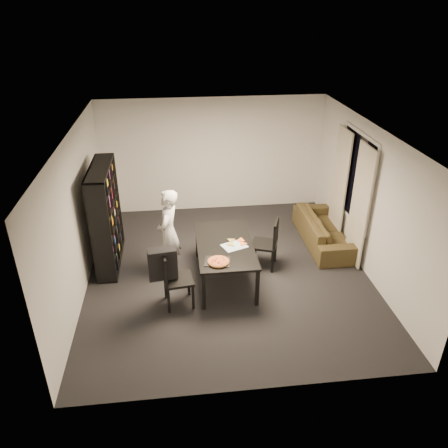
{
  "coord_description": "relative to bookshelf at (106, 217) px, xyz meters",
  "views": [
    {
      "loc": [
        -0.85,
        -6.67,
        4.51
      ],
      "look_at": [
        -0.08,
        -0.13,
        1.05
      ],
      "focal_mm": 35.0,
      "sensor_mm": 36.0,
      "label": 1
    }
  ],
  "objects": [
    {
      "name": "pepperoni_pizza",
      "position": [
        1.9,
        -1.42,
        -0.21
      ],
      "size": [
        0.35,
        0.35,
        0.03
      ],
      "rotation": [
        0.0,
        0.0,
        -0.42
      ],
      "color": "#8F5C29",
      "rests_on": "dining_table"
    },
    {
      "name": "dining_table",
      "position": [
        2.07,
        -0.83,
        -0.3
      ],
      "size": [
        0.96,
        1.72,
        0.72
      ],
      "color": "black",
      "rests_on": "room"
    },
    {
      "name": "window_pane",
      "position": [
        4.64,
        -0.0,
        0.55
      ],
      "size": [
        0.02,
        1.4,
        1.6
      ],
      "primitive_type": "cube",
      "color": "black",
      "rests_on": "room"
    },
    {
      "name": "chair_left",
      "position": [
        1.16,
        -1.46,
        -0.39
      ],
      "size": [
        0.51,
        0.51,
        0.98
      ],
      "rotation": [
        0.0,
        0.0,
        1.7
      ],
      "color": "black",
      "rests_on": "room"
    },
    {
      "name": "curtain_left",
      "position": [
        4.56,
        -0.52,
        0.2
      ],
      "size": [
        0.03,
        0.7,
        2.25
      ],
      "primitive_type": "cube",
      "color": "#BAB39E",
      "rests_on": "room"
    },
    {
      "name": "window_frame",
      "position": [
        4.64,
        -0.0,
        0.55
      ],
      "size": [
        0.03,
        1.52,
        1.72
      ],
      "primitive_type": "cube",
      "color": "white",
      "rests_on": "room"
    },
    {
      "name": "draped_jacket",
      "position": [
        1.02,
        -1.47,
        -0.14
      ],
      "size": [
        0.46,
        0.25,
        0.54
      ],
      "rotation": [
        0.0,
        0.0,
        1.7
      ],
      "color": "black",
      "rests_on": "chair_left"
    },
    {
      "name": "chair_right",
      "position": [
        2.93,
        -0.52,
        -0.4
      ],
      "size": [
        0.57,
        0.57,
        0.96
      ],
      "rotation": [
        0.0,
        0.0,
        -1.93
      ],
      "color": "black",
      "rests_on": "room"
    },
    {
      "name": "room",
      "position": [
        2.16,
        -0.6,
        0.35
      ],
      "size": [
        5.01,
        5.51,
        2.61
      ],
      "color": "black",
      "rests_on": "ground"
    },
    {
      "name": "person",
      "position": [
        1.12,
        -0.47,
        -0.15
      ],
      "size": [
        0.53,
        0.67,
        1.61
      ],
      "primitive_type": "imported",
      "rotation": [
        0.0,
        0.0,
        -1.85
      ],
      "color": "silver",
      "rests_on": "room"
    },
    {
      "name": "sofa",
      "position": [
        4.23,
        0.22,
        -0.66
      ],
      "size": [
        0.77,
        1.98,
        0.58
      ],
      "primitive_type": "imported",
      "rotation": [
        0.0,
        0.0,
        1.57
      ],
      "color": "#392C17",
      "rests_on": "room"
    },
    {
      "name": "pizza_slices",
      "position": [
        2.28,
        -0.82,
        -0.22
      ],
      "size": [
        0.37,
        0.31,
        0.01
      ],
      "primitive_type": null,
      "rotation": [
        0.0,
        0.0,
        0.01
      ],
      "color": "gold",
      "rests_on": "dining_table"
    },
    {
      "name": "bookshelf",
      "position": [
        0.0,
        0.0,
        0.0
      ],
      "size": [
        0.35,
        1.5,
        1.9
      ],
      "primitive_type": "cube",
      "color": "black",
      "rests_on": "room"
    },
    {
      "name": "curtain_right",
      "position": [
        4.56,
        0.52,
        0.2
      ],
      "size": [
        0.03,
        0.7,
        2.25
      ],
      "primitive_type": "cube",
      "color": "#BAB39E",
      "rests_on": "room"
    },
    {
      "name": "kitchen_towel",
      "position": [
        2.23,
        -0.93,
        -0.23
      ],
      "size": [
        0.48,
        0.43,
        0.01
      ],
      "primitive_type": "cube",
      "rotation": [
        0.0,
        0.0,
        0.38
      ],
      "color": "white",
      "rests_on": "dining_table"
    },
    {
      "name": "baking_tray",
      "position": [
        1.89,
        -1.38,
        -0.23
      ],
      "size": [
        0.45,
        0.39,
        0.01
      ],
      "primitive_type": "cube",
      "rotation": [
        0.0,
        0.0,
        -0.2
      ],
      "color": "black",
      "rests_on": "dining_table"
    }
  ]
}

